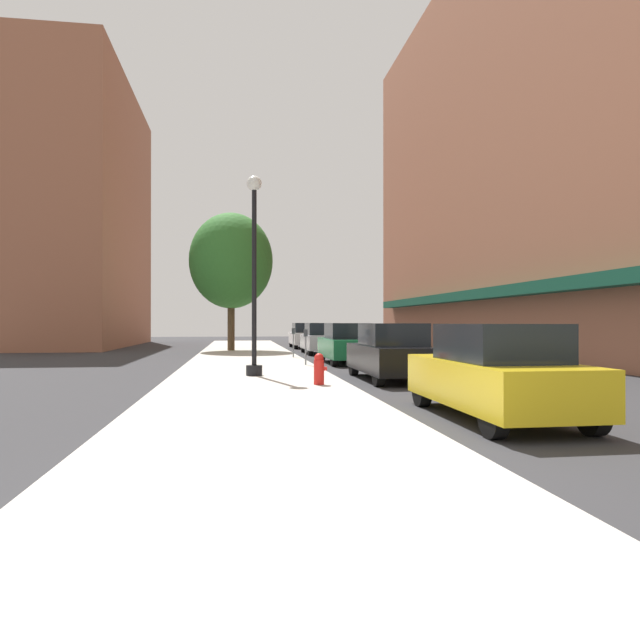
# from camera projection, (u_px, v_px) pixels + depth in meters

# --- Properties ---
(ground_plane) EXTENTS (90.00, 90.00, 0.00)m
(ground_plane) POSITION_uv_depth(u_px,v_px,m) (344.00, 363.00, 23.68)
(ground_plane) COLOR #2D2D30
(sidewalk_slab) EXTENTS (4.80, 50.00, 0.12)m
(sidewalk_slab) POSITION_uv_depth(u_px,v_px,m) (248.00, 361.00, 24.09)
(sidewalk_slab) COLOR #B7B2A8
(sidewalk_slab) RESTS_ON ground
(building_right_brick) EXTENTS (6.80, 40.00, 22.64)m
(building_right_brick) POSITION_uv_depth(u_px,v_px,m) (538.00, 137.00, 29.28)
(building_right_brick) COLOR #9E6047
(building_right_brick) RESTS_ON ground
(building_far_background) EXTENTS (6.80, 18.00, 18.57)m
(building_far_background) POSITION_uv_depth(u_px,v_px,m) (88.00, 217.00, 40.35)
(building_far_background) COLOR #9E6047
(building_far_background) RESTS_ON ground
(lamppost) EXTENTS (0.48, 0.48, 5.90)m
(lamppost) POSITION_uv_depth(u_px,v_px,m) (254.00, 271.00, 16.65)
(lamppost) COLOR black
(lamppost) RESTS_ON sidewalk_slab
(fire_hydrant) EXTENTS (0.33, 0.26, 0.79)m
(fire_hydrant) POSITION_uv_depth(u_px,v_px,m) (319.00, 369.00, 14.20)
(fire_hydrant) COLOR red
(fire_hydrant) RESTS_ON sidewalk_slab
(parking_meter_near) EXTENTS (0.14, 0.09, 1.31)m
(parking_meter_near) POSITION_uv_depth(u_px,v_px,m) (306.00, 342.00, 20.82)
(parking_meter_near) COLOR slate
(parking_meter_near) RESTS_ON sidewalk_slab
(parking_meter_far) EXTENTS (0.14, 0.09, 1.31)m
(parking_meter_far) POSITION_uv_depth(u_px,v_px,m) (293.00, 339.00, 25.42)
(parking_meter_far) COLOR slate
(parking_meter_far) RESTS_ON sidewalk_slab
(tree_near) EXTENTS (4.68, 4.68, 7.74)m
(tree_near) POSITION_uv_depth(u_px,v_px,m) (231.00, 261.00, 31.80)
(tree_near) COLOR #4C3823
(tree_near) RESTS_ON sidewalk_slab
(car_yellow) EXTENTS (1.80, 4.30, 1.66)m
(car_yellow) POSITION_uv_depth(u_px,v_px,m) (496.00, 373.00, 9.80)
(car_yellow) COLOR black
(car_yellow) RESTS_ON ground
(car_black) EXTENTS (1.80, 4.30, 1.66)m
(car_black) POSITION_uv_depth(u_px,v_px,m) (391.00, 353.00, 16.44)
(car_black) COLOR black
(car_black) RESTS_ON ground
(car_green) EXTENTS (1.80, 4.30, 1.66)m
(car_green) POSITION_uv_depth(u_px,v_px,m) (347.00, 344.00, 23.20)
(car_green) COLOR black
(car_green) RESTS_ON ground
(car_silver) EXTENTS (1.80, 4.30, 1.66)m
(car_silver) POSITION_uv_depth(u_px,v_px,m) (321.00, 339.00, 30.23)
(car_silver) COLOR black
(car_silver) RESTS_ON ground
(car_white) EXTENTS (1.80, 4.30, 1.66)m
(car_white) POSITION_uv_depth(u_px,v_px,m) (305.00, 336.00, 37.41)
(car_white) COLOR black
(car_white) RESTS_ON ground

